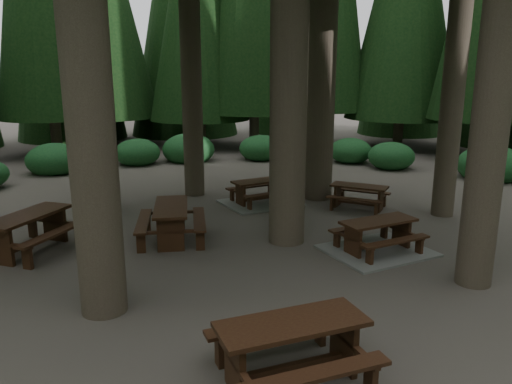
{
  "coord_description": "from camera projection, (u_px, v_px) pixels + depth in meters",
  "views": [
    {
      "loc": [
        -0.95,
        -10.95,
        3.99
      ],
      "look_at": [
        0.12,
        0.68,
        1.1
      ],
      "focal_mm": 35.0,
      "sensor_mm": 36.0,
      "label": 1
    }
  ],
  "objects": [
    {
      "name": "shrub_ring",
      "position": [
        279.0,
        218.0,
        12.32
      ],
      "size": [
        23.86,
        24.64,
        1.49
      ],
      "color": "#1C5228",
      "rests_on": "ground"
    },
    {
      "name": "picnic_table_a",
      "position": [
        378.0,
        241.0,
        11.13
      ],
      "size": [
        2.72,
        2.5,
        0.75
      ],
      "rotation": [
        0.0,
        0.0,
        0.38
      ],
      "color": "gray",
      "rests_on": "ground"
    },
    {
      "name": "picnic_table_c",
      "position": [
        260.0,
        196.0,
        15.14
      ],
      "size": [
        2.7,
        2.51,
        0.73
      ],
      "rotation": [
        0.0,
        0.0,
        0.42
      ],
      "color": "gray",
      "rests_on": "ground"
    },
    {
      "name": "picnic_table_e",
      "position": [
        292.0,
        341.0,
        6.45
      ],
      "size": [
        2.32,
        2.06,
        0.85
      ],
      "rotation": [
        0.0,
        0.0,
        0.28
      ],
      "color": "#361710",
      "rests_on": "ground"
    },
    {
      "name": "ground",
      "position": [
        254.0,
        245.0,
        11.63
      ],
      "size": [
        80.0,
        80.0,
        0.0
      ],
      "primitive_type": "plane",
      "color": "#4C443E",
      "rests_on": "ground"
    },
    {
      "name": "picnic_table_d",
      "position": [
        359.0,
        193.0,
        14.56
      ],
      "size": [
        2.04,
        1.94,
        0.7
      ],
      "rotation": [
        0.0,
        0.0,
        -0.55
      ],
      "color": "#361710",
      "rests_on": "ground"
    },
    {
      "name": "picnic_table_f",
      "position": [
        171.0,
        217.0,
        11.84
      ],
      "size": [
        1.66,
        2.03,
        0.85
      ],
      "rotation": [
        0.0,
        0.0,
        -1.53
      ],
      "color": "#361710",
      "rests_on": "ground"
    },
    {
      "name": "picnic_table_b",
      "position": [
        29.0,
        227.0,
        11.05
      ],
      "size": [
        2.33,
        2.52,
        0.88
      ],
      "rotation": [
        0.0,
        0.0,
        1.15
      ],
      "color": "#361710",
      "rests_on": "ground"
    }
  ]
}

